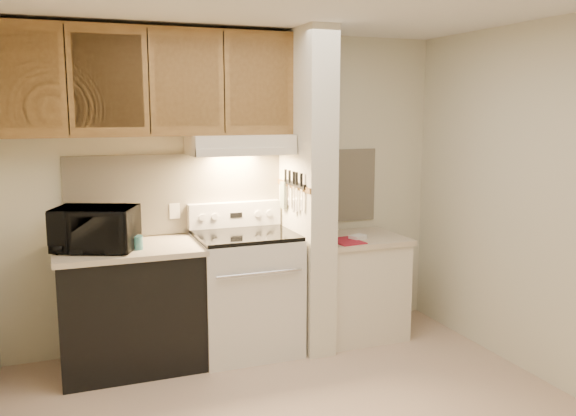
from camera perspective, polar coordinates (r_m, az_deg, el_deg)
wall_back at (r=4.98m, az=-5.23°, el=1.79°), size 3.60×2.50×0.02m
wall_right at (r=4.57m, az=22.71°, el=0.41°), size 0.02×3.00×2.50m
backsplash at (r=4.97m, az=-5.19°, el=1.60°), size 2.60×0.02×0.63m
range_body at (r=4.83m, az=-3.96°, el=-8.05°), size 0.76×0.65×0.92m
oven_window at (r=4.53m, az=-2.78°, el=-8.69°), size 0.50×0.01×0.30m
oven_handle at (r=4.43m, az=-2.65°, el=-6.13°), size 0.65×0.02×0.02m
cooktop at (r=4.71m, az=-4.03°, el=-2.53°), size 0.74×0.64×0.03m
range_backguard at (r=4.96m, az=-5.00°, el=-0.59°), size 0.76×0.08×0.20m
range_display at (r=4.92m, az=-4.87°, el=-0.67°), size 0.10×0.01×0.04m
range_knob_left_outer at (r=4.85m, az=-8.04°, el=-0.88°), size 0.05×0.02×0.05m
range_knob_left_inner at (r=4.87m, az=-6.89°, el=-0.80°), size 0.05×0.02×0.05m
range_knob_right_inner at (r=4.97m, az=-2.86°, el=-0.55°), size 0.05×0.02×0.05m
range_knob_right_outer at (r=5.00m, az=-1.78°, el=-0.48°), size 0.05×0.02×0.05m
dishwasher_front at (r=4.68m, az=-14.49°, el=-9.22°), size 1.00×0.63×0.87m
left_countertop at (r=4.56m, az=-14.72°, el=-3.79°), size 1.04×0.67×0.04m
spoon_rest at (r=4.46m, az=-19.11°, el=-3.93°), size 0.23×0.14×0.02m
teal_jar at (r=4.45m, az=-13.97°, el=-3.16°), size 0.09×0.09×0.10m
outlet at (r=4.88m, az=-10.56°, el=-0.28°), size 0.08×0.01×0.12m
microwave at (r=4.49m, az=-17.58°, el=-1.86°), size 0.65×0.56×0.31m
partition_pillar at (r=4.82m, az=1.75°, el=1.57°), size 0.22×0.70×2.50m
pillar_trim at (r=4.77m, az=0.47°, el=2.10°), size 0.01×0.70×0.04m
knife_strip at (r=4.72m, az=0.63°, el=2.26°), size 0.02×0.42×0.04m
knife_blade_a at (r=4.57m, az=1.28°, el=0.76°), size 0.01×0.03×0.16m
knife_handle_a at (r=4.56m, az=1.26°, el=2.64°), size 0.02×0.02×0.10m
knife_blade_b at (r=4.67m, az=0.81°, el=0.82°), size 0.01×0.04×0.18m
knife_handle_b at (r=4.65m, az=0.81°, el=2.77°), size 0.02×0.02×0.10m
knife_blade_c at (r=4.72m, az=0.55°, el=0.79°), size 0.01×0.04×0.20m
knife_handle_c at (r=4.70m, az=0.55°, el=2.84°), size 0.02×0.02×0.10m
knife_blade_d at (r=4.82m, az=0.08°, el=1.20°), size 0.01×0.04×0.16m
knife_handle_d at (r=4.78m, az=0.16°, el=2.95°), size 0.02×0.02×0.10m
knife_blade_e at (r=4.89m, az=-0.24°, el=1.20°), size 0.01×0.04×0.18m
knife_handle_e at (r=4.87m, az=-0.23°, el=3.07°), size 0.02×0.02×0.10m
oven_mitt at (r=4.94m, az=-0.42°, el=1.21°), size 0.03×0.09×0.22m
right_cab_base at (r=5.19m, az=6.43°, el=-7.47°), size 0.70×0.60×0.81m
right_countertop at (r=5.09m, az=6.52°, el=-2.88°), size 0.74×0.64×0.04m
red_folder at (r=4.87m, az=5.46°, el=-3.11°), size 0.24×0.31×0.01m
white_box at (r=4.97m, az=6.55°, el=-2.73°), size 0.16×0.14×0.04m
range_hood at (r=4.74m, az=-4.57°, el=5.96°), size 0.78×0.44×0.15m
hood_lip at (r=4.54m, az=-3.81°, el=5.26°), size 0.78×0.04×0.06m
upper_cabinets at (r=4.63m, az=-13.18°, el=11.37°), size 2.18×0.33×0.77m
cab_door_a at (r=4.43m, az=-23.61°, el=10.95°), size 0.46×0.01×0.63m
cab_gap_a at (r=4.43m, az=-20.02°, el=11.17°), size 0.01×0.01×0.73m
cab_door_b at (r=4.44m, az=-16.44°, el=11.34°), size 0.46×0.01×0.63m
cab_gap_b at (r=4.47m, az=-12.89°, el=11.46°), size 0.01×0.01×0.73m
cab_door_c at (r=4.52m, az=-9.41°, el=11.54°), size 0.46×0.01×0.63m
cab_gap_c at (r=4.58m, az=-6.00°, el=11.58°), size 0.01×0.01×0.73m
cab_door_d at (r=4.66m, az=-2.70°, el=11.58°), size 0.46×0.01×0.63m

